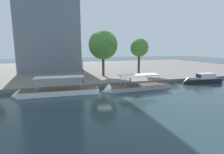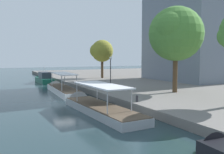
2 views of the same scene
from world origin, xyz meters
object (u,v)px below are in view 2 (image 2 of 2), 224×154
motor_yacht_0 (44,80)px  tree_2 (174,33)px  mooring_bollard_0 (137,98)px  lamp_post (111,70)px  tour_boat_1 (62,91)px  tree_1 (101,52)px  tour_boat_2 (97,109)px

motor_yacht_0 → tree_2: 32.15m
mooring_bollard_0 → lamp_post: (-10.10, 1.82, 2.51)m
tour_boat_1 → mooring_bollard_0: 16.24m
tree_1 → lamp_post: bearing=-20.4°
mooring_bollard_0 → tree_2: bearing=115.0°
lamp_post → motor_yacht_0: bearing=-166.9°
mooring_bollard_0 → lamp_post: bearing=169.8°
lamp_post → tree_1: (-19.86, 7.38, 3.16)m
tour_boat_1 → motor_yacht_0: bearing=0.9°
tour_boat_1 → mooring_bollard_0: (15.74, 3.89, 0.87)m
tree_1 → tree_2: bearing=-2.2°
tour_boat_2 → tree_2: tree_2 is taller
motor_yacht_0 → tour_boat_2: motor_yacht_0 is taller
tour_boat_2 → mooring_bollard_0: (0.96, 4.26, 0.97)m
motor_yacht_0 → tree_1: size_ratio=1.11×
tour_boat_1 → tree_2: bearing=-132.2°
tour_boat_1 → tree_2: tree_2 is taller
tree_1 → motor_yacht_0: bearing=-102.2°
motor_yacht_0 → lamp_post: bearing=-167.5°
motor_yacht_0 → tree_1: (2.73, 12.65, 6.19)m
tour_boat_1 → lamp_post: lamp_post is taller
tour_boat_2 → lamp_post: (-9.14, 6.08, 3.48)m
tree_2 → tour_boat_2: bearing=-77.0°
mooring_bollard_0 → tour_boat_2: bearing=-102.7°
lamp_post → tree_2: 10.27m
lamp_post → tour_boat_1: bearing=-134.6°
tour_boat_1 → lamp_post: 8.71m
tour_boat_1 → tree_1: size_ratio=1.67×
motor_yacht_0 → mooring_bollard_0: motor_yacht_0 is taller
tour_boat_1 → tree_2: 18.95m
tour_boat_2 → tree_2: (-2.87, 12.47, 8.52)m
motor_yacht_0 → tour_boat_1: motor_yacht_0 is taller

